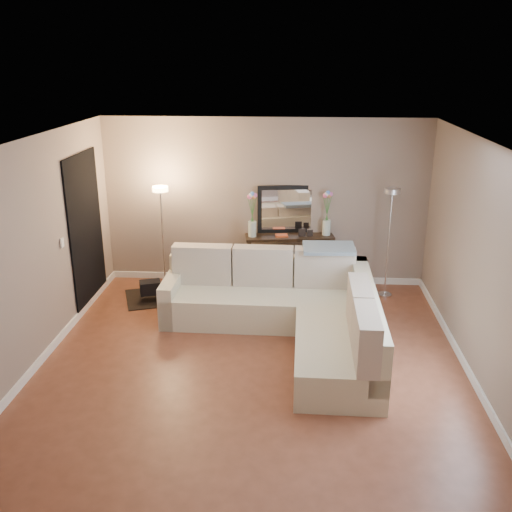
# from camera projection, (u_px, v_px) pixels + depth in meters

# --- Properties ---
(floor) EXTENTS (5.00, 5.50, 0.01)m
(floor) POSITION_uv_depth(u_px,v_px,m) (251.00, 367.00, 6.67)
(floor) COLOR brown
(floor) RESTS_ON ground
(ceiling) EXTENTS (5.00, 5.50, 0.01)m
(ceiling) POSITION_uv_depth(u_px,v_px,m) (250.00, 143.00, 5.82)
(ceiling) COLOR white
(ceiling) RESTS_ON ground
(wall_back) EXTENTS (5.00, 0.02, 2.60)m
(wall_back) POSITION_uv_depth(u_px,v_px,m) (265.00, 202.00, 8.84)
(wall_back) COLOR gray
(wall_back) RESTS_ON ground
(wall_front) EXTENTS (5.00, 0.02, 2.60)m
(wall_front) POSITION_uv_depth(u_px,v_px,m) (217.00, 409.00, 3.65)
(wall_front) COLOR gray
(wall_front) RESTS_ON ground
(wall_left) EXTENTS (0.02, 5.50, 2.60)m
(wall_left) POSITION_uv_depth(u_px,v_px,m) (29.00, 257.00, 6.41)
(wall_left) COLOR gray
(wall_left) RESTS_ON ground
(wall_right) EXTENTS (0.02, 5.50, 2.60)m
(wall_right) POSITION_uv_depth(u_px,v_px,m) (485.00, 268.00, 6.08)
(wall_right) COLOR gray
(wall_right) RESTS_ON ground
(baseboard_back) EXTENTS (5.00, 0.03, 0.10)m
(baseboard_back) POSITION_uv_depth(u_px,v_px,m) (264.00, 278.00, 9.23)
(baseboard_back) COLOR white
(baseboard_back) RESTS_ON ground
(baseboard_left) EXTENTS (0.03, 5.50, 0.10)m
(baseboard_left) POSITION_uv_depth(u_px,v_px,m) (45.00, 356.00, 6.82)
(baseboard_left) COLOR white
(baseboard_left) RESTS_ON ground
(baseboard_right) EXTENTS (0.03, 5.50, 0.10)m
(baseboard_right) POSITION_uv_depth(u_px,v_px,m) (468.00, 371.00, 6.49)
(baseboard_right) COLOR white
(baseboard_right) RESTS_ON ground
(doorway) EXTENTS (0.02, 1.20, 2.20)m
(doorway) POSITION_uv_depth(u_px,v_px,m) (86.00, 231.00, 8.08)
(doorway) COLOR black
(doorway) RESTS_ON ground
(switch_plate) EXTENTS (0.02, 0.08, 0.12)m
(switch_plate) POSITION_uv_depth(u_px,v_px,m) (62.00, 243.00, 7.24)
(switch_plate) COLOR white
(switch_plate) RESTS_ON ground
(sectional_sofa) EXTENTS (2.77, 2.68, 0.97)m
(sectional_sofa) POSITION_uv_depth(u_px,v_px,m) (291.00, 309.00, 7.35)
(sectional_sofa) COLOR beige
(sectional_sofa) RESTS_ON floor
(throw_blanket) EXTENTS (0.71, 0.43, 0.09)m
(throw_blanket) POSITION_uv_depth(u_px,v_px,m) (329.00, 248.00, 7.75)
(throw_blanket) COLOR gray
(throw_blanket) RESTS_ON sectional_sofa
(console_table) EXTENTS (1.39, 0.55, 0.83)m
(console_table) POSITION_uv_depth(u_px,v_px,m) (284.00, 258.00, 8.89)
(console_table) COLOR black
(console_table) RESTS_ON floor
(leaning_mirror) EXTENTS (0.96, 0.17, 0.75)m
(leaning_mirror) POSITION_uv_depth(u_px,v_px,m) (288.00, 209.00, 8.82)
(leaning_mirror) COLOR black
(leaning_mirror) RESTS_ON console_table
(table_decor) EXTENTS (0.58, 0.15, 0.14)m
(table_decor) POSITION_uv_depth(u_px,v_px,m) (289.00, 235.00, 8.73)
(table_decor) COLOR #EC5829
(table_decor) RESTS_ON console_table
(flower_vase_left) EXTENTS (0.16, 0.14, 0.71)m
(flower_vase_left) POSITION_uv_depth(u_px,v_px,m) (252.00, 218.00, 8.65)
(flower_vase_left) COLOR silver
(flower_vase_left) RESTS_ON console_table
(flower_vase_right) EXTENTS (0.16, 0.14, 0.71)m
(flower_vase_right) POSITION_uv_depth(u_px,v_px,m) (327.00, 217.00, 8.72)
(flower_vase_right) COLOR silver
(flower_vase_right) RESTS_ON console_table
(floor_lamp_lit) EXTENTS (0.29, 0.29, 1.63)m
(floor_lamp_lit) POSITION_uv_depth(u_px,v_px,m) (162.00, 218.00, 8.56)
(floor_lamp_lit) COLOR silver
(floor_lamp_lit) RESTS_ON floor
(floor_lamp_unlit) EXTENTS (0.29, 0.29, 1.66)m
(floor_lamp_unlit) POSITION_uv_depth(u_px,v_px,m) (390.00, 221.00, 8.29)
(floor_lamp_unlit) COLOR silver
(floor_lamp_unlit) RESTS_ON floor
(charcoal_rug) EXTENTS (1.27, 1.11, 0.01)m
(charcoal_rug) POSITION_uv_depth(u_px,v_px,m) (162.00, 296.00, 8.63)
(charcoal_rug) COLOR black
(charcoal_rug) RESTS_ON floor
(black_bag) EXTENTS (0.35, 0.30, 0.19)m
(black_bag) POSITION_uv_depth(u_px,v_px,m) (150.00, 287.00, 8.42)
(black_bag) COLOR black
(black_bag) RESTS_ON charcoal_rug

